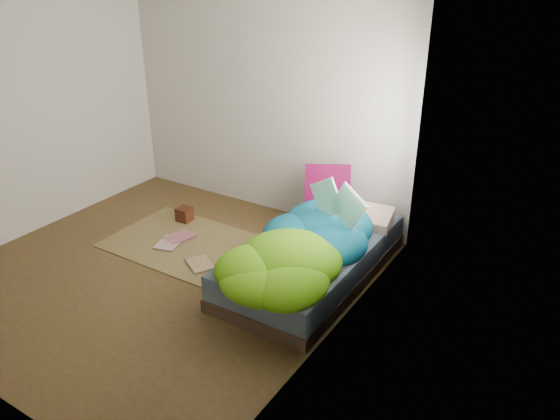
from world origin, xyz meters
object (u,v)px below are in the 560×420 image
(pillow_magenta, at_px, (327,187))
(floor_book_b, at_px, (173,234))
(open_book, at_px, (337,192))
(wooden_box, at_px, (185,214))
(floor_book_a, at_px, (160,242))
(bed, at_px, (313,259))

(pillow_magenta, bearing_deg, floor_book_b, -177.27)
(floor_book_b, bearing_deg, open_book, 19.09)
(wooden_box, bearing_deg, floor_book_a, -77.05)
(open_book, bearing_deg, floor_book_b, -158.87)
(bed, xyz_separation_m, floor_book_b, (-1.62, -0.11, -0.14))
(pillow_magenta, distance_m, open_book, 0.79)
(wooden_box, bearing_deg, bed, -7.20)
(pillow_magenta, bearing_deg, wooden_box, 169.99)
(wooden_box, bearing_deg, pillow_magenta, 18.97)
(floor_book_a, distance_m, floor_book_b, 0.20)
(open_book, distance_m, floor_book_a, 2.00)
(wooden_box, bearing_deg, floor_book_b, -68.96)
(wooden_box, relative_size, floor_book_b, 0.51)
(bed, height_order, floor_book_a, bed)
(bed, relative_size, floor_book_b, 6.74)
(bed, xyz_separation_m, wooden_box, (-1.74, 0.22, -0.08))
(bed, distance_m, floor_book_b, 1.63)
(wooden_box, relative_size, floor_book_a, 0.51)
(wooden_box, xyz_separation_m, floor_book_b, (0.13, -0.33, -0.06))
(bed, distance_m, open_book, 0.69)
(open_book, height_order, floor_book_a, open_book)
(open_book, bearing_deg, floor_book_a, -152.65)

